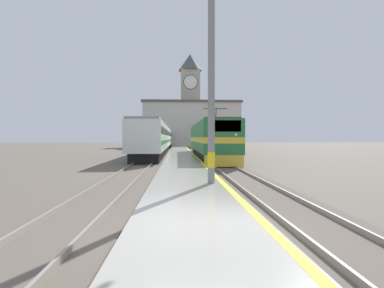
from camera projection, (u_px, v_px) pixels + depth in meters
The scene contains 9 objects.
ground_plane at pixel (181, 155), 36.46m from camera, with size 200.00×200.00×0.00m, color #60564C.
platform at pixel (181, 156), 31.46m from camera, with size 2.94×140.00×0.37m.
rail_track_near at pixel (208, 158), 31.61m from camera, with size 2.83×140.00×0.16m.
rail_track_far at pixel (151, 158), 31.31m from camera, with size 2.83×140.00×0.16m.
locomotive_train at pixel (209, 140), 30.42m from camera, with size 2.92×19.60×4.64m.
passenger_train at pixel (160, 138), 46.33m from camera, with size 2.92×47.65×3.75m.
catenary_mast at pixel (213, 76), 11.40m from camera, with size 2.28×0.29×8.29m.
clock_tower at pixel (190, 97), 77.42m from camera, with size 6.00×6.00×23.78m.
station_building at pixel (192, 124), 71.11m from camera, with size 23.20×6.61×10.80m.
Camera 1 is at (-0.45, -6.45, 2.11)m, focal length 28.00 mm.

